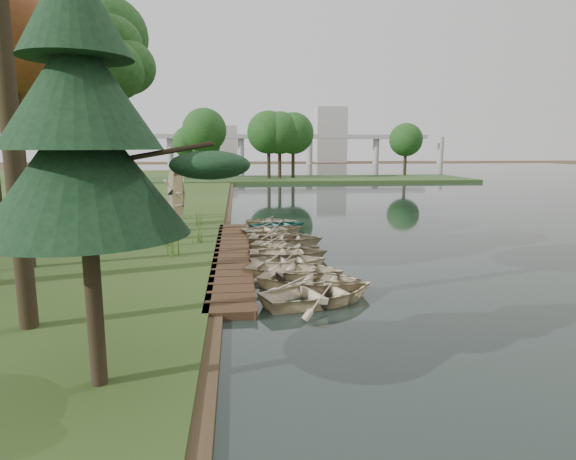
{
  "coord_description": "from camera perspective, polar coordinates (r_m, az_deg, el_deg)",
  "views": [
    {
      "loc": [
        -1.33,
        -21.24,
        4.97
      ],
      "look_at": [
        0.98,
        0.5,
        1.19
      ],
      "focal_mm": 30.0,
      "sensor_mm": 36.0,
      "label": 1
    }
  ],
  "objects": [
    {
      "name": "rowboat_3",
      "position": [
        19.96,
        0.07,
        -3.48
      ],
      "size": [
        3.33,
        2.47,
        0.66
      ],
      "primitive_type": "imported",
      "rotation": [
        0.0,
        0.0,
        1.63
      ],
      "color": "#C9B792",
      "rests_on": "water"
    },
    {
      "name": "tree_6",
      "position": [
        33.26,
        -21.01,
        18.27
      ],
      "size": [
        5.26,
        5.26,
        12.23
      ],
      "color": "black",
      "rests_on": "bank"
    },
    {
      "name": "boardwalk",
      "position": [
        21.78,
        -6.64,
        -3.04
      ],
      "size": [
        1.6,
        16.0,
        0.3
      ],
      "primitive_type": "cube",
      "color": "#382415",
      "rests_on": "ground"
    },
    {
      "name": "rowboat_9",
      "position": [
        28.91,
        -1.09,
        0.73
      ],
      "size": [
        4.03,
        3.37,
        0.72
      ],
      "primitive_type": "imported",
      "rotation": [
        0.0,
        0.0,
        1.87
      ],
      "color": "#2D7D74",
      "rests_on": "water"
    },
    {
      "name": "reeds_0",
      "position": [
        21.32,
        -13.56,
        -1.55
      ],
      "size": [
        0.6,
        0.6,
        1.15
      ],
      "primitive_type": "cone",
      "color": "#3F661E",
      "rests_on": "bank"
    },
    {
      "name": "far_trees",
      "position": [
        71.51,
        -1.28,
        10.96
      ],
      "size": [
        45.6,
        5.6,
        8.8
      ],
      "color": "black",
      "rests_on": "peninsula"
    },
    {
      "name": "tree_4",
      "position": [
        27.54,
        -20.33,
        18.38
      ],
      "size": [
        4.27,
        4.27,
        10.98
      ],
      "color": "black",
      "rests_on": "bank"
    },
    {
      "name": "rowboat_8",
      "position": [
        27.22,
        -1.68,
        0.2
      ],
      "size": [
        4.3,
        3.63,
        0.76
      ],
      "primitive_type": "imported",
      "rotation": [
        0.0,
        0.0,
        1.89
      ],
      "color": "#C9B792",
      "rests_on": "water"
    },
    {
      "name": "stored_rowboat",
      "position": [
        30.09,
        -12.87,
        1.3
      ],
      "size": [
        4.0,
        3.42,
        0.7
      ],
      "primitive_type": "imported",
      "rotation": [
        3.14,
        0.0,
        1.22
      ],
      "color": "#C9B792",
      "rests_on": "bank"
    },
    {
      "name": "rowboat_2",
      "position": [
        18.28,
        0.78,
        -4.53
      ],
      "size": [
        4.5,
        3.88,
        0.78
      ],
      "primitive_type": "imported",
      "rotation": [
        0.0,
        0.0,
        1.21
      ],
      "color": "#C9B792",
      "rests_on": "water"
    },
    {
      "name": "rowboat_6",
      "position": [
        24.49,
        -0.27,
        -0.84
      ],
      "size": [
        4.24,
        3.36,
        0.79
      ],
      "primitive_type": "imported",
      "rotation": [
        0.0,
        0.0,
        1.39
      ],
      "color": "#C9B792",
      "rests_on": "water"
    },
    {
      "name": "rowboat_10",
      "position": [
        30.35,
        -1.85,
        1.13
      ],
      "size": [
        3.69,
        2.94,
        0.69
      ],
      "primitive_type": "imported",
      "rotation": [
        0.0,
        0.0,
        1.38
      ],
      "color": "#C9B792",
      "rests_on": "water"
    },
    {
      "name": "rowboat_1",
      "position": [
        16.85,
        3.04,
        -5.74
      ],
      "size": [
        4.72,
        4.13,
        0.81
      ],
      "primitive_type": "imported",
      "rotation": [
        0.0,
        0.0,
        1.17
      ],
      "color": "#C9B792",
      "rests_on": "water"
    },
    {
      "name": "tree_2",
      "position": [
        21.39,
        -30.12,
        18.74
      ],
      "size": [
        4.52,
        4.52,
        10.45
      ],
      "color": "black",
      "rests_on": "bank"
    },
    {
      "name": "reeds_1",
      "position": [
        23.75,
        -14.03,
        -0.68
      ],
      "size": [
        0.6,
        0.6,
        0.93
      ],
      "primitive_type": "cone",
      "color": "#3F661E",
      "rests_on": "bank"
    },
    {
      "name": "rowboat_0",
      "position": [
        15.5,
        3.92,
        -7.12
      ],
      "size": [
        4.71,
        4.04,
        0.82
      ],
      "primitive_type": "imported",
      "rotation": [
        0.0,
        0.0,
        1.93
      ],
      "color": "#C9B792",
      "rests_on": "water"
    },
    {
      "name": "rowboat_4",
      "position": [
        21.33,
        0.08,
        -2.51
      ],
      "size": [
        3.6,
        2.62,
        0.73
      ],
      "primitive_type": "imported",
      "rotation": [
        0.0,
        0.0,
        1.55
      ],
      "color": "#C9B792",
      "rests_on": "water"
    },
    {
      "name": "ground",
      "position": [
        21.85,
        -2.42,
        -3.35
      ],
      "size": [
        300.0,
        300.0,
        0.0
      ],
      "primitive_type": "plane",
      "color": "#3D2F1D"
    },
    {
      "name": "building_b",
      "position": [
        166.28,
        -7.44,
        10.07
      ],
      "size": [
        8.0,
        8.0,
        12.0
      ],
      "primitive_type": "cube",
      "color": "#A5A5A0",
      "rests_on": "ground"
    },
    {
      "name": "rowboat_7",
      "position": [
        25.67,
        -1.24,
        -0.46
      ],
      "size": [
        3.72,
        2.96,
        0.69
      ],
      "primitive_type": "imported",
      "rotation": [
        0.0,
        0.0,
        1.38
      ],
      "color": "#C9B792",
      "rests_on": "water"
    },
    {
      "name": "building_a",
      "position": [
        164.3,
        5.03,
        11.17
      ],
      "size": [
        10.0,
        8.0,
        18.0
      ],
      "primitive_type": "cube",
      "color": "#A5A5A0",
      "rests_on": "ground"
    },
    {
      "name": "rowboat_5",
      "position": [
        22.84,
        -0.3,
        -1.74
      ],
      "size": [
        4.04,
        3.53,
        0.7
      ],
      "primitive_type": "imported",
      "rotation": [
        0.0,
        0.0,
        1.17
      ],
      "color": "#C9B792",
      "rests_on": "water"
    },
    {
      "name": "bridge",
      "position": [
        141.91,
        -0.56,
        10.65
      ],
      "size": [
        95.9,
        4.0,
        8.6
      ],
      "color": "#A5A5A0",
      "rests_on": "ground"
    },
    {
      "name": "pine_tree",
      "position": [
        9.73,
        -23.29,
        11.34
      ],
      "size": [
        3.8,
        3.8,
        8.12
      ],
      "color": "black",
      "rests_on": "bank"
    },
    {
      "name": "reeds_2",
      "position": [
        24.16,
        -10.74,
        -0.39
      ],
      "size": [
        0.6,
        0.6,
        0.93
      ],
      "primitive_type": "cone",
      "color": "#3F661E",
      "rests_on": "bank"
    },
    {
      "name": "reeds_3",
      "position": [
        29.5,
        -10.43,
        1.38
      ],
      "size": [
        0.6,
        0.6,
        0.86
      ],
      "primitive_type": "cone",
      "color": "#3F661E",
      "rests_on": "bank"
    },
    {
      "name": "peninsula",
      "position": [
        72.0,
        1.4,
        6.02
      ],
      "size": [
        50.0,
        14.0,
        0.45
      ],
      "primitive_type": "cube",
      "color": "#2D471F",
      "rests_on": "ground"
    },
    {
      "name": "tree_5",
      "position": [
        32.8,
        -30.87,
        22.17
      ],
      "size": [
        5.24,
        5.24,
        14.8
      ],
      "color": "black",
      "rests_on": "bank"
    }
  ]
}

